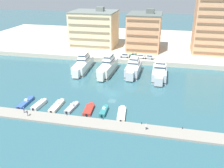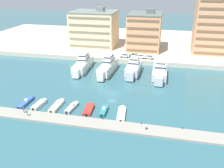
# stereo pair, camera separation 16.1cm
# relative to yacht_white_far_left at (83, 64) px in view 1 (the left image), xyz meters

# --- Properties ---
(ground_plane) EXTENTS (400.00, 400.00, 0.00)m
(ground_plane) POSITION_rel_yacht_white_far_left_xyz_m (16.02, -19.19, -2.38)
(ground_plane) COLOR #2D5B66
(quay_promenade) EXTENTS (180.00, 70.00, 1.93)m
(quay_promenade) POSITION_rel_yacht_white_far_left_xyz_m (16.02, 45.93, -1.41)
(quay_promenade) COLOR #BCB29E
(quay_promenade) RESTS_ON ground
(pier_dock) EXTENTS (120.00, 4.46, 0.51)m
(pier_dock) POSITION_rel_yacht_white_far_left_xyz_m (16.02, -37.60, -2.12)
(pier_dock) COLOR gray
(pier_dock) RESTS_ON ground
(yacht_white_far_left) EXTENTS (5.10, 19.99, 8.27)m
(yacht_white_far_left) POSITION_rel_yacht_white_far_left_xyz_m (0.00, 0.00, 0.00)
(yacht_white_far_left) COLOR white
(yacht_white_far_left) RESTS_ON ground
(yacht_ivory_left) EXTENTS (4.66, 19.09, 8.72)m
(yacht_ivory_left) POSITION_rel_yacht_white_far_left_xyz_m (10.37, -1.41, 0.19)
(yacht_ivory_left) COLOR silver
(yacht_ivory_left) RESTS_ON ground
(yacht_silver_mid_left) EXTENTS (4.97, 16.29, 8.14)m
(yacht_silver_mid_left) POSITION_rel_yacht_white_far_left_xyz_m (19.97, -0.36, -0.02)
(yacht_silver_mid_left) COLOR silver
(yacht_silver_mid_left) RESTS_ON ground
(yacht_silver_center_left) EXTENTS (5.20, 16.46, 7.99)m
(yacht_silver_center_left) POSITION_rel_yacht_white_far_left_xyz_m (29.74, -2.35, -0.11)
(yacht_silver_center_left) COLOR silver
(yacht_silver_center_left) RESTS_ON ground
(motorboat_blue_far_left) EXTENTS (1.74, 8.02, 1.35)m
(motorboat_blue_far_left) POSITION_rel_yacht_white_far_left_xyz_m (-6.71, -31.34, -1.93)
(motorboat_blue_far_left) COLOR #33569E
(motorboat_blue_far_left) RESTS_ON ground
(motorboat_white_left) EXTENTS (2.09, 6.65, 1.07)m
(motorboat_white_left) POSITION_rel_yacht_white_far_left_xyz_m (-2.19, -31.90, -1.84)
(motorboat_white_left) COLOR white
(motorboat_white_left) RESTS_ON ground
(motorboat_cream_mid_left) EXTENTS (2.02, 7.96, 1.39)m
(motorboat_cream_mid_left) POSITION_rel_yacht_white_far_left_xyz_m (2.91, -31.38, -1.90)
(motorboat_cream_mid_left) COLOR beige
(motorboat_cream_mid_left) RESTS_ON ground
(motorboat_grey_center_left) EXTENTS (2.28, 6.97, 1.42)m
(motorboat_grey_center_left) POSITION_rel_yacht_white_far_left_xyz_m (7.32, -31.20, -1.94)
(motorboat_grey_center_left) COLOR #9EA3A8
(motorboat_grey_center_left) RESTS_ON ground
(motorboat_red_center) EXTENTS (2.64, 6.94, 0.87)m
(motorboat_red_center) POSITION_rel_yacht_white_far_left_xyz_m (12.25, -31.20, -1.95)
(motorboat_red_center) COLOR red
(motorboat_red_center) RESTS_ON ground
(motorboat_teal_center_right) EXTENTS (1.67, 6.17, 1.46)m
(motorboat_teal_center_right) POSITION_rel_yacht_white_far_left_xyz_m (16.50, -31.25, -1.86)
(motorboat_teal_center_right) COLOR teal
(motorboat_teal_center_right) RESTS_ON ground
(motorboat_cream_mid_right) EXTENTS (2.79, 8.06, 1.44)m
(motorboat_cream_mid_right) POSITION_rel_yacht_white_far_left_xyz_m (21.43, -31.66, -1.92)
(motorboat_cream_mid_right) COLOR beige
(motorboat_cream_mid_right) RESTS_ON ground
(car_silver_far_left) EXTENTS (4.25, 2.25, 1.80)m
(car_silver_far_left) POSITION_rel_yacht_white_far_left_xyz_m (14.19, 13.91, 0.53)
(car_silver_far_left) COLOR #B7BCC1
(car_silver_far_left) RESTS_ON quay_promenade
(car_green_left) EXTENTS (4.23, 2.20, 1.80)m
(car_green_left) POSITION_rel_yacht_white_far_left_xyz_m (18.02, 14.52, 0.53)
(car_green_left) COLOR #2D6642
(car_green_left) RESTS_ON quay_promenade
(car_white_mid_left) EXTENTS (4.18, 2.09, 1.80)m
(car_white_mid_left) POSITION_rel_yacht_white_far_left_xyz_m (20.99, 14.22, 0.53)
(car_white_mid_left) COLOR white
(car_white_mid_left) RESTS_ON quay_promenade
(car_silver_center_left) EXTENTS (4.25, 2.24, 1.80)m
(car_silver_center_left) POSITION_rel_yacht_white_far_left_xyz_m (24.66, 14.11, 0.53)
(car_silver_center_left) COLOR #B7BCC1
(car_silver_center_left) RESTS_ON quay_promenade
(apartment_block_far_left) EXTENTS (21.76, 18.22, 18.88)m
(apartment_block_far_left) POSITION_rel_yacht_white_far_left_xyz_m (-4.50, 31.63, 8.04)
(apartment_block_far_left) COLOR beige
(apartment_block_far_left) RESTS_ON quay_promenade
(apartment_block_left) EXTENTS (15.22, 18.12, 18.80)m
(apartment_block_left) POSITION_rel_yacht_white_far_left_xyz_m (20.55, 29.64, 8.01)
(apartment_block_left) COLOR tan
(apartment_block_left) RESTS_ON quay_promenade
(apartment_block_mid_left) EXTENTS (15.07, 13.25, 27.18)m
(apartment_block_mid_left) POSITION_rel_yacht_white_far_left_xyz_m (49.94, 29.79, 12.22)
(apartment_block_mid_left) COLOR tan
(apartment_block_mid_left) RESTS_ON quay_promenade
(pedestrian_near_edge) EXTENTS (0.53, 0.44, 1.62)m
(pedestrian_near_edge) POSITION_rel_yacht_white_far_left_xyz_m (28.44, -37.78, -0.90)
(pedestrian_near_edge) COLOR #4C515B
(pedestrian_near_edge) RESTS_ON pier_dock
(pedestrian_mid_deck) EXTENTS (0.54, 0.45, 1.65)m
(pedestrian_mid_deck) POSITION_rel_yacht_white_far_left_xyz_m (-3.86, -36.93, -0.88)
(pedestrian_mid_deck) COLOR #4C515B
(pedestrian_mid_deck) RESTS_ON pier_dock
(pedestrian_far_side) EXTENTS (0.45, 0.59, 1.76)m
(pedestrian_far_side) POSITION_rel_yacht_white_far_left_xyz_m (-2.12, -38.18, -0.82)
(pedestrian_far_side) COLOR #4C515B
(pedestrian_far_side) RESTS_ON pier_dock
(bollard_west) EXTENTS (0.20, 0.20, 0.61)m
(bollard_west) POSITION_rel_yacht_white_far_left_xyz_m (7.69, -35.62, -1.54)
(bollard_west) COLOR #2D2D33
(bollard_west) RESTS_ON pier_dock
(bollard_west_mid) EXTENTS (0.20, 0.20, 0.61)m
(bollard_west_mid) POSITION_rel_yacht_white_far_left_xyz_m (17.41, -35.62, -1.54)
(bollard_west_mid) COLOR #2D2D33
(bollard_west_mid) RESTS_ON pier_dock
(bollard_east_mid) EXTENTS (0.20, 0.20, 0.61)m
(bollard_east_mid) POSITION_rel_yacht_white_far_left_xyz_m (27.14, -35.62, -1.54)
(bollard_east_mid) COLOR #2D2D33
(bollard_east_mid) RESTS_ON pier_dock
(bollard_east) EXTENTS (0.20, 0.20, 0.61)m
(bollard_east) POSITION_rel_yacht_white_far_left_xyz_m (36.87, -35.62, -1.54)
(bollard_east) COLOR #2D2D33
(bollard_east) RESTS_ON pier_dock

